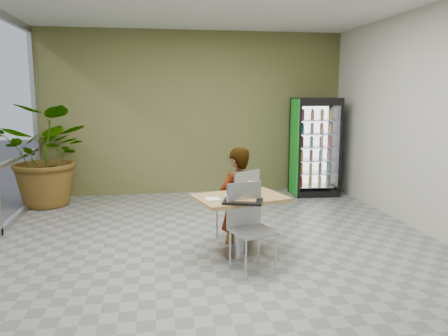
{
  "coord_description": "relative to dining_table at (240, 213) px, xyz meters",
  "views": [
    {
      "loc": [
        -0.81,
        -5.19,
        1.98
      ],
      "look_at": [
        0.11,
        0.49,
        1.0
      ],
      "focal_mm": 35.0,
      "sensor_mm": 36.0,
      "label": 1
    }
  ],
  "objects": [
    {
      "name": "ground",
      "position": [
        -0.21,
        0.11,
        -0.54
      ],
      "size": [
        7.0,
        7.0,
        0.0
      ],
      "primitive_type": "plane",
      "color": "gray",
      "rests_on": "ground"
    },
    {
      "name": "room_envelope",
      "position": [
        -0.21,
        0.11,
        1.06
      ],
      "size": [
        6.0,
        7.0,
        3.2
      ],
      "primitive_type": null,
      "color": "beige",
      "rests_on": "ground"
    },
    {
      "name": "dining_table",
      "position": [
        0.0,
        0.0,
        0.0
      ],
      "size": [
        1.21,
        0.98,
        0.75
      ],
      "rotation": [
        0.0,
        0.0,
        0.26
      ],
      "color": "tan",
      "rests_on": "ground"
    },
    {
      "name": "chair_far",
      "position": [
        0.12,
        0.49,
        0.04
      ],
      "size": [
        0.6,
        0.61,
        0.99
      ],
      "rotation": [
        0.0,
        0.0,
        3.69
      ],
      "color": "#A6A8AB",
      "rests_on": "ground"
    },
    {
      "name": "chair_near",
      "position": [
        0.01,
        -0.42,
        0.04
      ],
      "size": [
        0.55,
        0.55,
        0.99
      ],
      "rotation": [
        0.0,
        0.0,
        0.29
      ],
      "color": "#A6A8AB",
      "rests_on": "ground"
    },
    {
      "name": "seated_woman",
      "position": [
        0.06,
        0.53,
        -0.05
      ],
      "size": [
        0.7,
        0.63,
        1.58
      ],
      "primitive_type": "imported",
      "rotation": [
        0.0,
        0.0,
        3.69
      ],
      "color": "black",
      "rests_on": "ground"
    },
    {
      "name": "pizza_plate",
      "position": [
        -0.07,
        0.01,
        0.23
      ],
      "size": [
        0.29,
        0.26,
        0.03
      ],
      "color": "white",
      "rests_on": "dining_table"
    },
    {
      "name": "soda_cup",
      "position": [
        0.14,
        -0.04,
        0.3
      ],
      "size": [
        0.1,
        0.1,
        0.18
      ],
      "color": "white",
      "rests_on": "dining_table"
    },
    {
      "name": "napkin_stack",
      "position": [
        -0.36,
        -0.16,
        0.22
      ],
      "size": [
        0.18,
        0.18,
        0.02
      ],
      "primitive_type": "cube",
      "rotation": [
        0.0,
        0.0,
        0.08
      ],
      "color": "white",
      "rests_on": "dining_table"
    },
    {
      "name": "cafeteria_tray",
      "position": [
        -0.03,
        -0.31,
        0.23
      ],
      "size": [
        0.52,
        0.44,
        0.03
      ],
      "primitive_type": "cube",
      "rotation": [
        0.0,
        0.0,
        -0.31
      ],
      "color": "black",
      "rests_on": "dining_table"
    },
    {
      "name": "beverage_fridge",
      "position": [
        2.11,
        3.06,
        0.42
      ],
      "size": [
        0.92,
        0.73,
        1.91
      ],
      "rotation": [
        0.0,
        0.0,
        -0.07
      ],
      "color": "black",
      "rests_on": "ground"
    },
    {
      "name": "potted_plant",
      "position": [
        -2.86,
        2.96,
        0.37
      ],
      "size": [
        1.99,
        1.85,
        1.82
      ],
      "primitive_type": "imported",
      "rotation": [
        0.0,
        0.0,
        -0.31
      ],
      "color": "#2C6729",
      "rests_on": "ground"
    }
  ]
}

